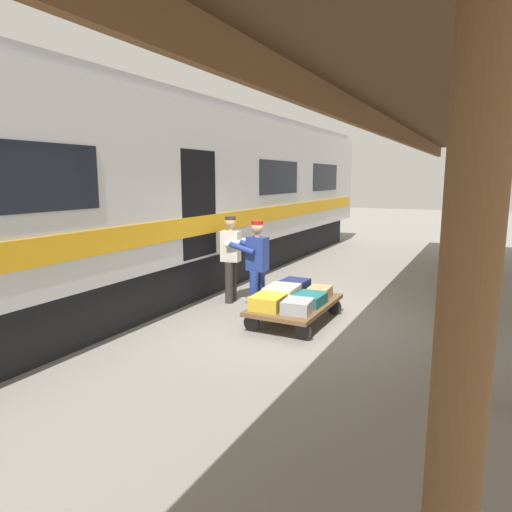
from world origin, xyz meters
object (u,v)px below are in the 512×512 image
luggage_cart (295,305)px  suitcase_gray_aluminum (298,306)px  suitcase_cream_canvas (282,293)px  porter_in_overalls (256,265)px  suitcase_teal_softside (309,299)px  suitcase_tan_vintage (320,292)px  suitcase_yellow_case (269,302)px  train_car (138,197)px  porter_by_door (232,256)px  suitcase_navy_fabric (294,287)px

luggage_cart → suitcase_gray_aluminum: size_ratio=3.80×
suitcase_cream_canvas → porter_in_overalls: size_ratio=0.37×
suitcase_teal_softside → porter_in_overalls: (1.03, -0.07, 0.49)m
suitcase_tan_vintage → suitcase_cream_canvas: (0.50, 0.52, 0.04)m
suitcase_yellow_case → porter_in_overalls: porter_in_overalls is taller
suitcase_teal_softside → suitcase_cream_canvas: bearing=0.0°
train_car → suitcase_teal_softside: 4.12m
porter_in_overalls → suitcase_tan_vintage: bearing=-156.4°
luggage_cart → suitcase_yellow_case: suitcase_yellow_case is taller
suitcase_cream_canvas → porter_by_door: bearing=-24.8°
suitcase_cream_canvas → suitcase_yellow_case: 0.52m
suitcase_tan_vintage → suitcase_teal_softside: bearing=90.0°
suitcase_gray_aluminum → suitcase_yellow_case: size_ratio=0.82×
suitcase_gray_aluminum → porter_by_door: 2.24m
suitcase_teal_softside → porter_in_overalls: bearing=-3.7°
suitcase_tan_vintage → suitcase_navy_fabric: (0.50, 0.00, 0.04)m
suitcase_cream_canvas → suitcase_teal_softside: (-0.50, 0.00, -0.04)m
suitcase_gray_aluminum → suitcase_teal_softside: (-0.00, -0.52, -0.01)m
porter_in_overalls → train_car: bearing=-2.2°
train_car → porter_in_overalls: train_car is taller
luggage_cart → porter_in_overalls: porter_in_overalls is taller
suitcase_cream_canvas → suitcase_teal_softside: size_ratio=1.12×
train_car → suitcase_tan_vintage: bearing=-174.8°
suitcase_teal_softside → porter_by_door: size_ratio=0.33×
suitcase_tan_vintage → suitcase_yellow_case: 1.15m
suitcase_tan_vintage → suitcase_teal_softside: 0.52m
suitcase_gray_aluminum → porter_by_door: bearing=-31.6°
suitcase_tan_vintage → suitcase_navy_fabric: suitcase_navy_fabric is taller
porter_by_door → suitcase_yellow_case: bearing=140.0°
suitcase_gray_aluminum → suitcase_navy_fabric: suitcase_navy_fabric is taller
train_car → porter_in_overalls: 2.98m
suitcase_cream_canvas → suitcase_teal_softside: suitcase_cream_canvas is taller
train_car → luggage_cart: (-3.54, 0.17, -1.77)m
suitcase_yellow_case → suitcase_cream_canvas: bearing=-90.0°
luggage_cart → porter_by_door: 1.85m
luggage_cart → suitcase_gray_aluminum: 0.60m
suitcase_yellow_case → porter_in_overalls: bearing=-47.8°
luggage_cart → suitcase_yellow_case: 0.60m
suitcase_tan_vintage → suitcase_teal_softside: size_ratio=0.81×
suitcase_teal_softside → porter_in_overalls: size_ratio=0.33×
suitcase_teal_softside → suitcase_yellow_case: bearing=46.0°
suitcase_yellow_case → suitcase_navy_fabric: bearing=-90.0°
suitcase_navy_fabric → suitcase_cream_canvas: size_ratio=0.91×
suitcase_tan_vintage → porter_by_door: porter_by_door is taller
suitcase_tan_vintage → suitcase_navy_fabric: bearing=0.0°
suitcase_tan_vintage → suitcase_navy_fabric: 0.50m
luggage_cart → porter_by_door: porter_by_door is taller
suitcase_cream_canvas → porter_by_door: (1.37, -0.63, 0.45)m
suitcase_navy_fabric → porter_in_overalls: bearing=40.3°
suitcase_navy_fabric → suitcase_yellow_case: 1.04m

